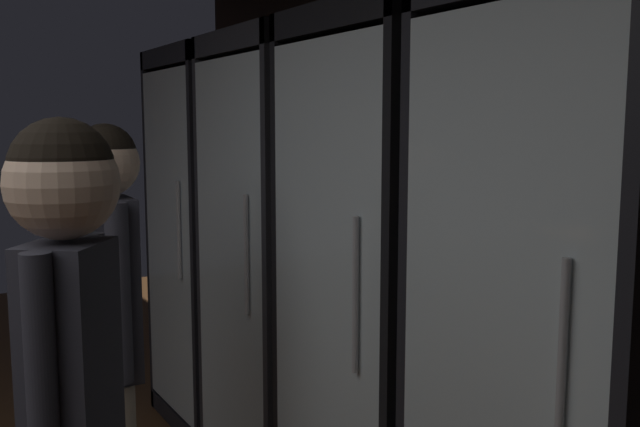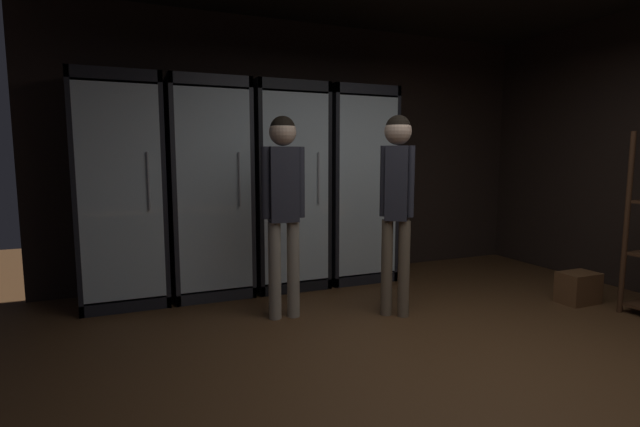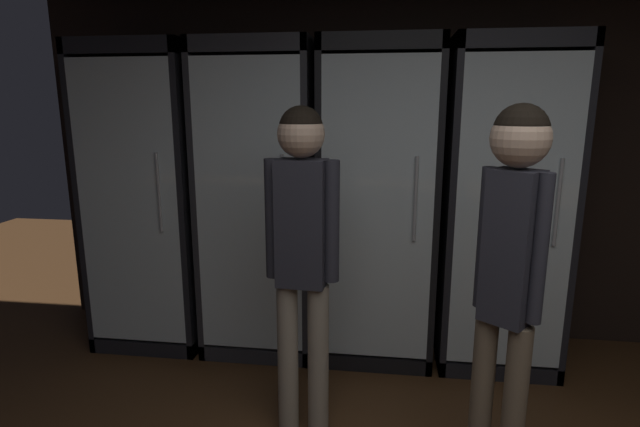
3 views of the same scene
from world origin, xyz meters
TOP-DOWN VIEW (x-y plane):
  - ground_plane at (0.00, 0.00)m, footprint 12.00×12.00m
  - wall_back at (0.00, 3.03)m, footprint 6.00×0.06m
  - cooler_far_left at (-2.13, 2.70)m, footprint 0.74×0.68m
  - cooler_left at (-1.34, 2.70)m, footprint 0.74×0.68m
  - cooler_center at (-0.55, 2.70)m, footprint 0.74×0.68m
  - cooler_right at (0.23, 2.70)m, footprint 0.74×0.68m
  - shopper_near at (-0.90, 1.70)m, footprint 0.36×0.22m
  - shopper_far at (-0.01, 1.39)m, footprint 0.23×0.23m
  - wine_crate_floor at (1.75, 1.03)m, footprint 0.34×0.24m

SIDE VIEW (x-z plane):
  - ground_plane at x=0.00m, z-range 0.00..0.00m
  - wine_crate_floor at x=1.75m, z-range 0.00..0.29m
  - cooler_left at x=-1.34m, z-range -0.02..2.06m
  - cooler_far_left at x=-2.13m, z-range -0.02..2.06m
  - cooler_right at x=0.23m, z-range -0.02..2.06m
  - cooler_center at x=-0.55m, z-range -0.01..2.06m
  - shopper_near at x=-0.90m, z-range 0.22..1.89m
  - shopper_far at x=-0.01m, z-range 0.25..1.93m
  - wall_back at x=0.00m, z-range 0.00..2.80m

